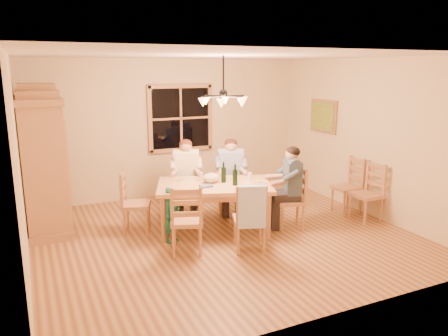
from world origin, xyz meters
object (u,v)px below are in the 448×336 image
chair_spare_back (346,196)px  armoire (44,164)px  chair_near_left (187,232)px  chair_spare_front (366,203)px  chair_far_right (231,196)px  adult_slate_man (291,177)px  chair_end_left (137,214)px  chair_end_right (290,210)px  dining_table (214,190)px  wine_bottle_b (235,175)px  child (172,215)px  adult_woman (186,168)px  chair_far_left (187,197)px  chandelier (223,100)px  wine_bottle_a (224,172)px  chair_near_right (249,230)px  adult_plaid_man (231,167)px

chair_spare_back → armoire: bearing=78.3°
chair_near_left → chair_spare_front: bearing=19.1°
chair_far_right → adult_slate_man: (0.54, -1.08, 0.54)m
armoire → adult_slate_man: armoire is taller
chair_end_left → chair_end_right: (2.29, -0.83, 0.00)m
dining_table → wine_bottle_b: 0.43m
armoire → chair_far_right: 3.13m
child → adult_woman: bearing=31.7°
chair_far_left → chair_near_left: (-0.57, -1.56, 0.00)m
dining_table → wine_bottle_b: bearing=-39.2°
armoire → dining_table: armoire is taller
wine_bottle_b → chair_spare_back: (2.22, 0.02, -0.62)m
chandelier → chair_near_left: chandelier is taller
chair_near_left → chair_end_left: same height
wine_bottle_a → chair_spare_front: (2.31, -0.70, -0.62)m
chandelier → wine_bottle_b: size_ratio=2.33×
chair_near_left → chair_near_right: bearing=-0.0°
adult_slate_man → adult_woman: bearing=63.4°
chandelier → adult_plaid_man: 1.66m
armoire → chair_end_right: size_ratio=2.32×
wine_bottle_a → chair_spare_front: bearing=-16.8°
chair_end_right → adult_slate_man: (0.00, 0.00, 0.54)m
wine_bottle_b → chair_spare_back: 2.31m
chair_end_left → chair_end_right: 2.44m
chair_far_left → chair_near_right: (0.26, -1.86, 0.00)m
wine_bottle_a → wine_bottle_b: size_ratio=1.00×
chair_near_left → adult_slate_man: 1.93m
adult_woman → adult_plaid_man: bearing=180.0°
dining_table → chair_near_right: 1.00m
chair_near_right → chandelier: bearing=118.9°
armoire → wine_bottle_b: size_ratio=6.97×
chandelier → chair_far_left: (-0.16, 1.21, -1.77)m
chair_far_left → chair_near_left: same height
adult_plaid_man → child: adult_plaid_man is taller
dining_table → chair_near_left: bearing=-137.8°
chair_far_left → chair_near_left: bearing=90.0°
adult_woman → chair_end_left: bearing=46.7°
chair_end_right → adult_woman: (-1.28, 1.34, 0.54)m
chair_far_right → wine_bottle_b: bearing=88.2°
wine_bottle_b → chair_spare_back: wine_bottle_b is taller
chair_end_right → adult_slate_man: 0.54m
chair_end_right → chair_spare_front: same height
chair_far_right → wine_bottle_a: 0.99m
armoire → chair_end_right: armoire is taller
chair_far_left → chair_near_left: 1.66m
wine_bottle_b → dining_table: bearing=140.8°
child → adult_plaid_man: bearing=3.1°
adult_woman → chair_spare_front: size_ratio=0.88×
chair_far_right → armoire: bearing=10.2°
chair_end_left → chair_spare_front: same height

